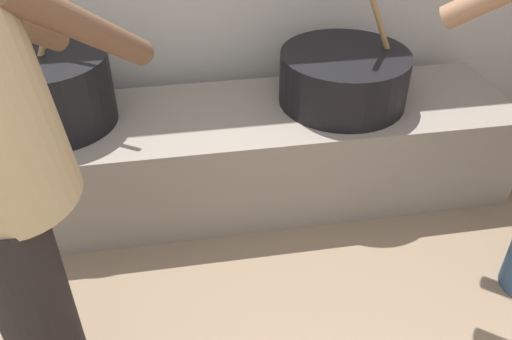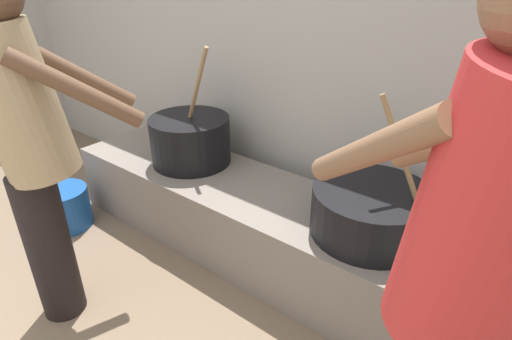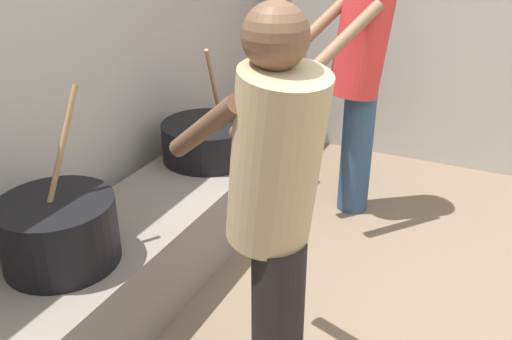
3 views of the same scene
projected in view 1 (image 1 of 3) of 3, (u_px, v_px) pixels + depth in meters
name	position (u px, v px, depth m)	size (l,w,h in m)	color
hearth_ledge	(207.00, 157.00, 2.41)	(2.71, 0.60, 0.44)	slate
cooking_pot_main	(344.00, 78.00, 2.30)	(0.56, 0.56, 0.68)	black
cooking_pot_secondary	(50.00, 90.00, 2.14)	(0.50, 0.50, 0.75)	black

